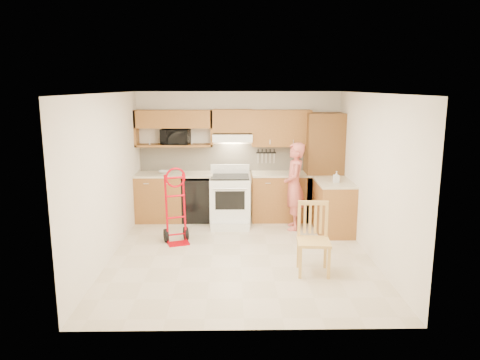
{
  "coord_description": "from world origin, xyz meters",
  "views": [
    {
      "loc": [
        -0.13,
        -6.77,
        2.6
      ],
      "look_at": [
        0.0,
        0.5,
        1.1
      ],
      "focal_mm": 34.14,
      "sensor_mm": 36.0,
      "label": 1
    }
  ],
  "objects_px": {
    "person": "(294,186)",
    "dining_chair": "(314,239)",
    "hand_truck": "(176,209)",
    "microwave": "(176,137)",
    "range": "(230,197)"
  },
  "relations": [
    {
      "from": "person",
      "to": "dining_chair",
      "type": "bearing_deg",
      "value": 4.34
    },
    {
      "from": "microwave",
      "to": "person",
      "type": "xyz_separation_m",
      "value": [
        2.24,
        -0.74,
        -0.84
      ]
    },
    {
      "from": "range",
      "to": "microwave",
      "type": "bearing_deg",
      "value": 155.5
    },
    {
      "from": "hand_truck",
      "to": "range",
      "type": "bearing_deg",
      "value": 29.85
    },
    {
      "from": "hand_truck",
      "to": "dining_chair",
      "type": "relative_size",
      "value": 1.16
    },
    {
      "from": "person",
      "to": "hand_truck",
      "type": "xyz_separation_m",
      "value": [
        -2.07,
        -0.75,
        -0.22
      ]
    },
    {
      "from": "microwave",
      "to": "person",
      "type": "relative_size",
      "value": 0.34
    },
    {
      "from": "hand_truck",
      "to": "dining_chair",
      "type": "bearing_deg",
      "value": -51.03
    },
    {
      "from": "microwave",
      "to": "hand_truck",
      "type": "bearing_deg",
      "value": -77.41
    },
    {
      "from": "microwave",
      "to": "range",
      "type": "xyz_separation_m",
      "value": [
        1.06,
        -0.48,
        -1.09
      ]
    },
    {
      "from": "person",
      "to": "microwave",
      "type": "bearing_deg",
      "value": -103.9
    },
    {
      "from": "microwave",
      "to": "hand_truck",
      "type": "xyz_separation_m",
      "value": [
        0.17,
        -1.49,
        -1.06
      ]
    },
    {
      "from": "microwave",
      "to": "hand_truck",
      "type": "distance_m",
      "value": 1.83
    },
    {
      "from": "range",
      "to": "dining_chair",
      "type": "relative_size",
      "value": 1.1
    },
    {
      "from": "range",
      "to": "hand_truck",
      "type": "bearing_deg",
      "value": -131.51
    }
  ]
}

